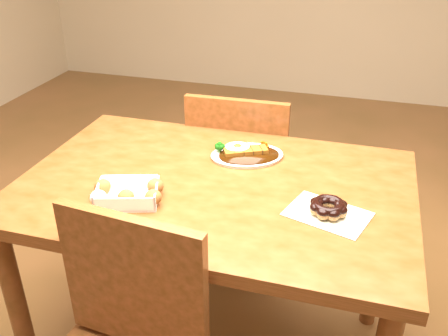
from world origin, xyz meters
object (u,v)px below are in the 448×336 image
(table, at_px, (215,209))
(donut_box, at_px, (128,193))
(katsu_curry_plate, at_px, (246,153))
(pon_de_ring, at_px, (328,208))
(chair_far, at_px, (242,176))

(table, xyz_separation_m, donut_box, (-0.21, -0.17, 0.12))
(katsu_curry_plate, xyz_separation_m, pon_de_ring, (0.31, -0.28, 0.01))
(table, bearing_deg, katsu_curry_plate, 76.09)
(table, bearing_deg, pon_de_ring, -12.92)
(table, height_order, pon_de_ring, pon_de_ring)
(katsu_curry_plate, bearing_deg, chair_far, 105.68)
(table, distance_m, donut_box, 0.30)
(chair_far, bearing_deg, donut_box, 75.31)
(katsu_curry_plate, relative_size, donut_box, 1.35)
(chair_far, height_order, pon_de_ring, chair_far)
(table, relative_size, donut_box, 5.61)
(chair_far, relative_size, katsu_curry_plate, 3.02)
(katsu_curry_plate, distance_m, donut_box, 0.45)
(table, distance_m, chair_far, 0.56)
(chair_far, distance_m, donut_box, 0.78)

